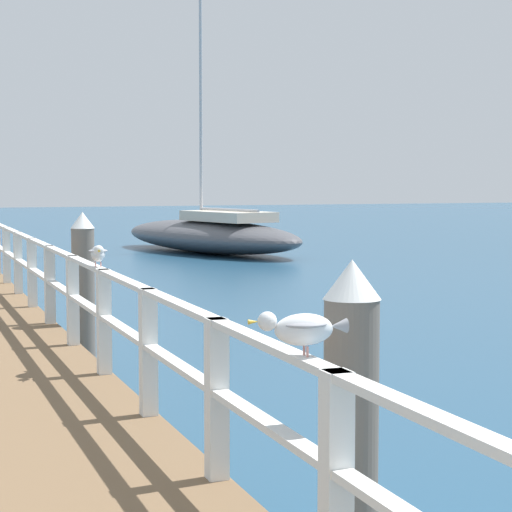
{
  "coord_description": "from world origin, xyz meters",
  "views": [
    {
      "loc": [
        -0.61,
        0.42,
        2.27
      ],
      "look_at": [
        2.57,
        8.98,
        1.55
      ],
      "focal_mm": 67.91,
      "sensor_mm": 36.0,
      "label": 1
    }
  ],
  "objects_px": {
    "seagull_foreground": "(302,328)",
    "dock_piling_near": "(351,442)",
    "dock_piling_far": "(83,287)",
    "seagull_background": "(98,253)",
    "boat_2": "(210,235)"
  },
  "relations": [
    {
      "from": "dock_piling_near",
      "to": "seagull_foreground",
      "type": "relative_size",
      "value": 3.92
    },
    {
      "from": "dock_piling_near",
      "to": "seagull_background",
      "type": "height_order",
      "value": "dock_piling_near"
    },
    {
      "from": "dock_piling_far",
      "to": "seagull_background",
      "type": "height_order",
      "value": "dock_piling_far"
    },
    {
      "from": "boat_2",
      "to": "dock_piling_near",
      "type": "bearing_deg",
      "value": -122.05
    },
    {
      "from": "seagull_foreground",
      "to": "boat_2",
      "type": "bearing_deg",
      "value": -11.32
    },
    {
      "from": "seagull_foreground",
      "to": "seagull_background",
      "type": "distance_m",
      "value": 4.85
    },
    {
      "from": "dock_piling_far",
      "to": "dock_piling_near",
      "type": "bearing_deg",
      "value": -90.0
    },
    {
      "from": "dock_piling_far",
      "to": "boat_2",
      "type": "xyz_separation_m",
      "value": [
        6.95,
        16.69,
        -0.39
      ]
    },
    {
      "from": "seagull_foreground",
      "to": "seagull_background",
      "type": "bearing_deg",
      "value": 5.31
    },
    {
      "from": "dock_piling_near",
      "to": "boat_2",
      "type": "bearing_deg",
      "value": 73.96
    },
    {
      "from": "dock_piling_near",
      "to": "boat_2",
      "type": "relative_size",
      "value": 0.18
    },
    {
      "from": "seagull_background",
      "to": "dock_piling_far",
      "type": "bearing_deg",
      "value": -88.56
    },
    {
      "from": "dock_piling_near",
      "to": "seagull_foreground",
      "type": "bearing_deg",
      "value": -144.74
    },
    {
      "from": "boat_2",
      "to": "seagull_foreground",
      "type": "bearing_deg",
      "value": -122.71
    },
    {
      "from": "seagull_foreground",
      "to": "dock_piling_near",
      "type": "bearing_deg",
      "value": -49.35
    }
  ]
}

